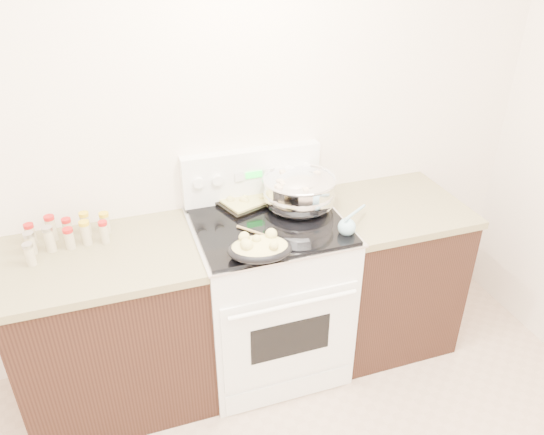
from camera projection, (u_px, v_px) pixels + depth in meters
name	position (u px, v px, depth m)	size (l,w,h in m)	color
room_shell	(325.00, 267.00, 1.05)	(4.10, 3.60, 2.75)	white
counter_left	(115.00, 329.00, 2.71)	(0.93, 0.67, 0.92)	black
counter_right	(385.00, 271.00, 3.14)	(0.73, 0.67, 0.92)	black
kitchen_range	(269.00, 293.00, 2.92)	(0.78, 0.73, 1.22)	white
mixing_bowl	(299.00, 193.00, 2.78)	(0.47, 0.47, 0.23)	silver
roasting_pan	(259.00, 248.00, 2.40)	(0.33, 0.26, 0.11)	black
baking_sheet	(254.00, 195.00, 2.91)	(0.50, 0.43, 0.06)	black
wooden_spoon	(251.00, 240.00, 2.53)	(0.17, 0.20, 0.04)	olive
blue_ladle	(348.00, 226.00, 2.59)	(0.23, 0.22, 0.11)	#88B7CB
spice_jars	(65.00, 234.00, 2.53)	(0.39, 0.24, 0.13)	#BFB28C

